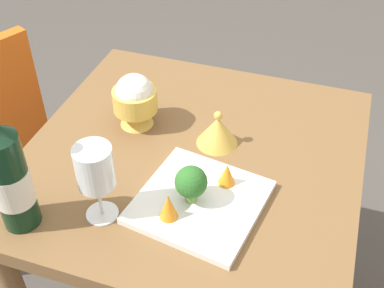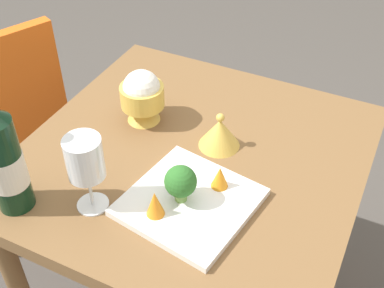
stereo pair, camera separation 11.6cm
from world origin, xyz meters
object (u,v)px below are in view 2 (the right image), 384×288
rice_bowl (142,96)px  broccoli_floret (181,182)px  wine_glass (85,160)px  carrot_garnish_right (155,203)px  wine_bottle (3,160)px  rice_bowl_lid (220,133)px  serving_plate (190,202)px  carrot_garnish_left (220,177)px  chair_near_window (0,117)px

rice_bowl → broccoli_floret: size_ratio=1.65×
wine_glass → carrot_garnish_right: wine_glass is taller
wine_glass → wine_bottle: bearing=-65.7°
wine_glass → rice_bowl_lid: wine_glass is taller
wine_glass → rice_bowl: 0.32m
wine_glass → broccoli_floret: size_ratio=2.09×
rice_bowl_lid → carrot_garnish_right: size_ratio=1.66×
serving_plate → carrot_garnish_right: carrot_garnish_right is taller
carrot_garnish_left → chair_near_window: bearing=-102.7°
chair_near_window → rice_bowl_lid: 0.85m
chair_near_window → wine_glass: size_ratio=4.75×
chair_near_window → rice_bowl_lid: bearing=-69.5°
carrot_garnish_right → wine_glass: bearing=-79.8°
chair_near_window → serving_plate: (0.26, 0.83, 0.23)m
serving_plate → wine_glass: bearing=-63.9°
wine_bottle → serving_plate: wine_bottle is taller
wine_bottle → carrot_garnish_right: bearing=107.7°
chair_near_window → broccoli_floret: same height
broccoli_floret → carrot_garnish_left: (-0.07, 0.06, -0.02)m
wine_bottle → serving_plate: size_ratio=1.12×
wine_bottle → rice_bowl: bearing=165.9°
rice_bowl → broccoli_floret: (0.22, 0.22, -0.01)m
broccoli_floret → carrot_garnish_right: bearing=-25.5°
rice_bowl → serving_plate: bearing=47.6°
rice_bowl → wine_bottle: bearing=-14.1°
serving_plate → carrot_garnish_right: 0.09m
rice_bowl_lid → carrot_garnish_right: rice_bowl_lid is taller
serving_plate → carrot_garnish_left: 0.08m
chair_near_window → wine_bottle: bearing=-105.6°
rice_bowl_lid → serving_plate: bearing=6.0°
rice_bowl_lid → broccoli_floret: size_ratio=1.17×
wine_glass → serving_plate: bearing=116.1°
broccoli_floret → carrot_garnish_left: broccoli_floret is taller
wine_bottle → chair_near_window: bearing=-129.9°
carrot_garnish_left → carrot_garnish_right: (0.13, -0.09, 0.00)m
serving_plate → broccoli_floret: 0.06m
broccoli_floret → rice_bowl: bearing=-135.4°
rice_bowl_lid → carrot_garnish_right: (0.27, -0.02, 0.01)m
rice_bowl → carrot_garnish_left: size_ratio=2.69×
wine_bottle → serving_plate: bearing=115.3°
carrot_garnish_left → carrot_garnish_right: bearing=-33.2°
broccoli_floret → wine_bottle: bearing=-64.4°
wine_glass → serving_plate: size_ratio=0.63×
rice_bowl → rice_bowl_lid: size_ratio=1.42×
chair_near_window → rice_bowl_lid: size_ratio=8.50×
rice_bowl → serving_plate: rice_bowl is taller
serving_plate → broccoli_floret: broccoli_floret is taller
chair_near_window → carrot_garnish_left: 0.93m
rice_bowl_lid → broccoli_floret: bearing=1.3°
rice_bowl_lid → carrot_garnish_left: bearing=23.6°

